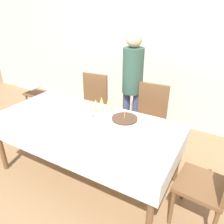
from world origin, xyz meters
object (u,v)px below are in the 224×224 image
dining_chair_far_left (92,103)px  champagne_tray (101,109)px  birthday_cake (124,123)px  high_chair (35,97)px  dining_chair_right_end (214,181)px  person_standing (133,80)px  plate_stack_main (64,125)px  dining_chair_far_right (149,117)px

dining_chair_far_left → champagne_tray: 0.87m
dining_chair_far_left → birthday_cake: bearing=-39.0°
high_chair → dining_chair_far_left: bearing=10.0°
dining_chair_right_end → person_standing: person_standing is taller
dining_chair_far_left → dining_chair_right_end: 1.99m
champagne_tray → plate_stack_main: 0.45m
dining_chair_far_left → dining_chair_right_end: size_ratio=1.00×
dining_chair_right_end → birthday_cake: size_ratio=3.70×
birthday_cake → champagne_tray: (-0.36, 0.13, 0.02)m
champagne_tray → high_chair: champagne_tray is taller
high_chair → champagne_tray: bearing=-15.1°
dining_chair_right_end → birthday_cake: dining_chair_right_end is taller
birthday_cake → high_chair: (-1.93, 0.56, -0.31)m
person_standing → champagne_tray: bearing=-92.1°
birthday_cake → person_standing: person_standing is taller
champagne_tray → plate_stack_main: size_ratio=1.27×
dining_chair_far_left → person_standing: bearing=15.2°
dining_chair_far_left → plate_stack_main: bearing=-70.9°
dining_chair_far_right → plate_stack_main: size_ratio=3.43×
person_standing → high_chair: 1.70m
birthday_cake → champagne_tray: birthday_cake is taller
dining_chair_far_left → dining_chair_right_end: same height
dining_chair_right_end → high_chair: (-2.83, 0.65, -0.04)m
dining_chair_right_end → champagne_tray: 1.31m
dining_chair_far_left → plate_stack_main: size_ratio=3.43×
dining_chair_far_right → birthday_cake: 0.78m
plate_stack_main → dining_chair_far_right: bearing=60.7°
dining_chair_far_right → plate_stack_main: dining_chair_far_right is taller
dining_chair_far_left → champagne_tray: size_ratio=2.70×
dining_chair_right_end → plate_stack_main: size_ratio=3.43×
dining_chair_right_end → birthday_cake: 0.94m
dining_chair_right_end → plate_stack_main: dining_chair_right_end is taller
dining_chair_far_right → high_chair: bearing=-174.7°
champagne_tray → person_standing: (0.03, 0.76, 0.13)m
birthday_cake → champagne_tray: bearing=160.1°
dining_chair_far_left → champagne_tray: bearing=-47.8°
dining_chair_far_right → champagne_tray: size_ratio=2.70×
dining_chair_far_left → person_standing: (0.58, 0.16, 0.42)m
dining_chair_right_end → champagne_tray: size_ratio=2.70×
dining_chair_far_left → plate_stack_main: dining_chair_far_left is taller
dining_chair_right_end → person_standing: bearing=141.4°
dining_chair_far_right → plate_stack_main: (-0.57, -1.01, 0.22)m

